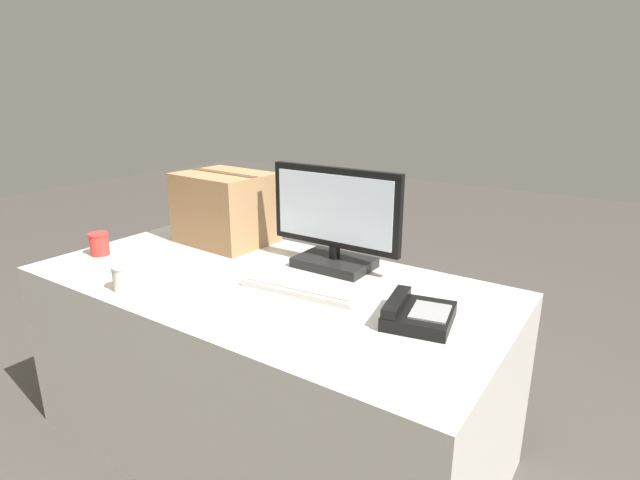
% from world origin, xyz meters
% --- Properties ---
extents(ground_plane, '(12.00, 12.00, 0.00)m').
position_xyz_m(ground_plane, '(0.00, 0.00, 0.00)').
color(ground_plane, '#47423D').
extents(office_desk, '(1.80, 0.90, 0.72)m').
position_xyz_m(office_desk, '(0.00, 0.00, 0.36)').
color(office_desk, beige).
rests_on(office_desk, ground_plane).
extents(monitor, '(0.56, 0.20, 0.40)m').
position_xyz_m(monitor, '(0.15, 0.27, 0.89)').
color(monitor, black).
rests_on(monitor, office_desk).
extents(keyboard, '(0.46, 0.19, 0.03)m').
position_xyz_m(keyboard, '(0.19, 0.01, 0.73)').
color(keyboard, beige).
rests_on(keyboard, office_desk).
extents(desk_phone, '(0.24, 0.25, 0.07)m').
position_xyz_m(desk_phone, '(0.62, -0.00, 0.74)').
color(desk_phone, black).
rests_on(desk_phone, office_desk).
extents(paper_cup_left, '(0.08, 0.08, 0.10)m').
position_xyz_m(paper_cup_left, '(-0.77, -0.17, 0.76)').
color(paper_cup_left, red).
rests_on(paper_cup_left, office_desk).
extents(paper_cup_right, '(0.07, 0.07, 0.09)m').
position_xyz_m(paper_cup_right, '(-0.35, -0.35, 0.76)').
color(paper_cup_right, beige).
rests_on(paper_cup_right, office_desk).
extents(spoon, '(0.15, 0.08, 0.00)m').
position_xyz_m(spoon, '(-0.61, -0.40, 0.72)').
color(spoon, '#B2B2B7').
rests_on(spoon, office_desk).
extents(cardboard_box, '(0.42, 0.34, 0.32)m').
position_xyz_m(cardboard_box, '(-0.45, 0.28, 0.88)').
color(cardboard_box, '#9E754C').
rests_on(cardboard_box, office_desk).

